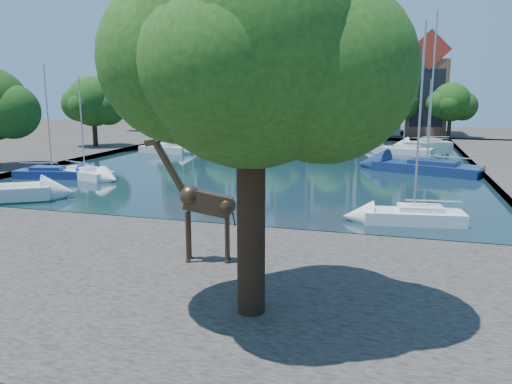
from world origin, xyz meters
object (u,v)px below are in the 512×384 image
Objects in this scene: giraffe_statue at (202,202)px; sailboat_left_a at (85,172)px; plane_tree at (255,57)px; sailboat_right_a at (414,213)px.

sailboat_left_a is (-16.50, 16.60, -2.20)m from giraffe_statue.
sailboat_left_a is (-19.62, 20.31, -7.10)m from plane_tree.
giraffe_statue is at bearing -45.16° from sailboat_left_a.
plane_tree is 15.72m from sailboat_right_a.
sailboat_right_a is at bearing 50.49° from giraffe_statue.
giraffe_statue is at bearing -129.51° from sailboat_right_a.
plane_tree is 1.06× the size of sailboat_right_a.
plane_tree is at bearing -50.06° from giraffe_statue.
plane_tree is at bearing -109.67° from sailboat_right_a.
plane_tree reaches higher than sailboat_left_a.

